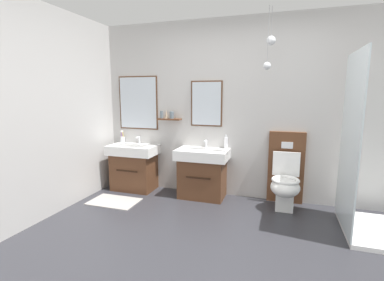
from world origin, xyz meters
name	(u,v)px	position (x,y,z in m)	size (l,w,h in m)	color
ground_plane	(216,264)	(0.00, 0.00, -0.05)	(5.81, 4.84, 0.10)	#2D2D33
wall_back	(244,110)	(-0.02, 1.76, 1.28)	(4.61, 0.51, 2.56)	#B7B5B2
wall_left	(18,115)	(-2.24, 0.00, 1.28)	(0.12, 3.64, 2.56)	#B7B5B2
bath_mat	(114,202)	(-1.69, 0.91, 0.01)	(0.68, 0.44, 0.01)	#9E9993
vanity_sink_left	(134,166)	(-1.69, 1.50, 0.38)	(0.75, 0.48, 0.72)	#56331E
tap_on_left_sink	(139,139)	(-1.69, 1.67, 0.79)	(0.03, 0.13, 0.11)	silver
vanity_sink_right	(202,172)	(-0.57, 1.50, 0.38)	(0.75, 0.48, 0.72)	#56331E
tap_on_right_sink	(206,143)	(-0.57, 1.67, 0.79)	(0.03, 0.13, 0.11)	silver
toilet	(285,179)	(0.59, 1.50, 0.38)	(0.48, 0.62, 1.00)	#56331E
toothbrush_cup	(123,139)	(-1.99, 1.66, 0.77)	(0.07, 0.07, 0.20)	silver
soap_dispenser	(226,142)	(-0.26, 1.67, 0.81)	(0.06, 0.06, 0.21)	white
shower_tray	(377,199)	(1.53, 1.01, 0.39)	(1.01, 0.90, 1.95)	white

